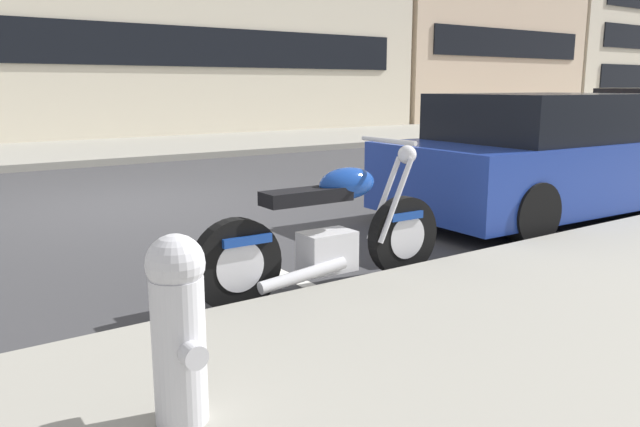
{
  "coord_description": "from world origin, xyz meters",
  "views": [
    {
      "loc": [
        -2.59,
        -7.91,
        1.52
      ],
      "look_at": [
        0.17,
        -3.97,
        0.54
      ],
      "focal_mm": 35.28,
      "sensor_mm": 36.0,
      "label": 1
    }
  ],
  "objects_px": {
    "parked_motorcycle": "(330,235)",
    "fire_hydrant": "(178,324)",
    "parked_car_behind_motorcycle": "(551,158)",
    "car_opposite_curb": "(632,111)"
  },
  "relations": [
    {
      "from": "parked_motorcycle",
      "to": "car_opposite_curb",
      "type": "height_order",
      "value": "car_opposite_curb"
    },
    {
      "from": "parked_car_behind_motorcycle",
      "to": "car_opposite_curb",
      "type": "bearing_deg",
      "value": 28.14
    },
    {
      "from": "car_opposite_curb",
      "to": "parked_car_behind_motorcycle",
      "type": "bearing_deg",
      "value": 26.59
    },
    {
      "from": "parked_motorcycle",
      "to": "parked_car_behind_motorcycle",
      "type": "distance_m",
      "value": 3.89
    },
    {
      "from": "parked_motorcycle",
      "to": "parked_car_behind_motorcycle",
      "type": "xyz_separation_m",
      "value": [
        3.79,
        0.8,
        0.25
      ]
    },
    {
      "from": "parked_motorcycle",
      "to": "car_opposite_curb",
      "type": "distance_m",
      "value": 19.97
    },
    {
      "from": "fire_hydrant",
      "to": "parked_motorcycle",
      "type": "bearing_deg",
      "value": 37.99
    },
    {
      "from": "car_opposite_curb",
      "to": "fire_hydrant",
      "type": "distance_m",
      "value": 22.13
    },
    {
      "from": "parked_motorcycle",
      "to": "fire_hydrant",
      "type": "distance_m",
      "value": 2.23
    },
    {
      "from": "car_opposite_curb",
      "to": "fire_hydrant",
      "type": "height_order",
      "value": "car_opposite_curb"
    }
  ]
}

